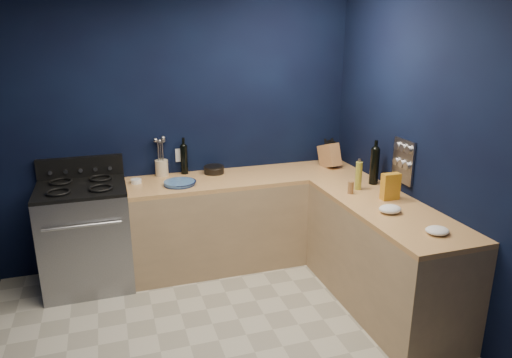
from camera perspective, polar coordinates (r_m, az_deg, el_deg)
name	(u,v)px	position (r m, az deg, el deg)	size (l,w,h in m)	color
wall_back	(179,133)	(4.66, -9.40, 5.57)	(3.50, 0.02, 2.60)	black
wall_right	(451,164)	(3.78, 22.68, 1.70)	(0.02, 3.50, 2.60)	black
cab_back	(247,220)	(4.73, -1.04, -5.03)	(2.30, 0.63, 0.86)	#A3845F
top_back	(247,178)	(4.58, -1.08, 0.18)	(2.30, 0.63, 0.04)	#9B6739
cab_right	(383,259)	(4.11, 15.17, -9.33)	(0.63, 1.67, 0.86)	#A3845F
top_right	(387,208)	(3.93, 15.69, -3.45)	(0.63, 1.67, 0.04)	#9B6739
gas_range	(87,238)	(4.54, -19.92, -6.72)	(0.76, 0.66, 0.92)	gray
oven_door	(86,254)	(4.26, -19.99, -8.51)	(0.59, 0.02, 0.42)	black
cooktop	(81,188)	(4.38, -20.55, -1.03)	(0.76, 0.66, 0.03)	black
backguard	(80,167)	(4.64, -20.57, 1.33)	(0.76, 0.06, 0.20)	black
spice_panel	(403,161)	(4.22, 17.48, 2.07)	(0.02, 0.28, 0.38)	gray
wall_outlet	(180,155)	(4.69, -9.22, 2.89)	(0.09, 0.02, 0.13)	white
plate_stack	(179,183)	(4.35, -9.30, -0.50)	(0.28, 0.28, 0.04)	#33518D
ramekin	(136,181)	(4.48, -14.37, -0.25)	(0.10, 0.10, 0.04)	white
utensil_crock	(162,168)	(4.64, -11.40, 1.33)	(0.12, 0.12, 0.16)	beige
wine_bottle_back	(184,160)	(4.65, -8.73, 2.32)	(0.07, 0.07, 0.28)	black
lemon_basket	(214,170)	(4.66, -5.13, 1.14)	(0.20, 0.20, 0.08)	black
knife_block	(329,156)	(4.91, 8.91, 2.83)	(0.13, 0.21, 0.24)	#9B6A3F
wine_bottle_right	(374,167)	(4.42, 14.20, 1.48)	(0.08, 0.08, 0.33)	black
oil_bottle	(359,176)	(4.24, 12.37, 0.39)	(0.06, 0.06, 0.25)	olive
spice_jar_near	(351,188)	(4.13, 11.44, -1.02)	(0.05, 0.05, 0.11)	olive
spice_jar_far	(383,188)	(4.20, 15.20, -1.06)	(0.05, 0.05, 0.10)	olive
crouton_bag	(390,187)	(4.05, 16.04, -0.89)	(0.15, 0.07, 0.22)	#B6451C
towel_front	(390,209)	(3.78, 16.00, -3.54)	(0.18, 0.15, 0.06)	white
towel_end	(437,231)	(3.50, 21.18, -5.86)	(0.17, 0.15, 0.05)	white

